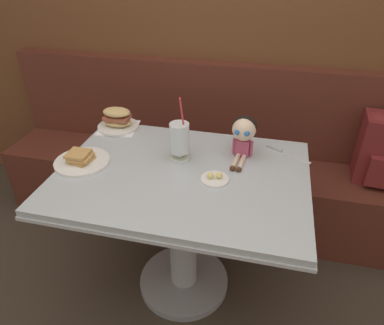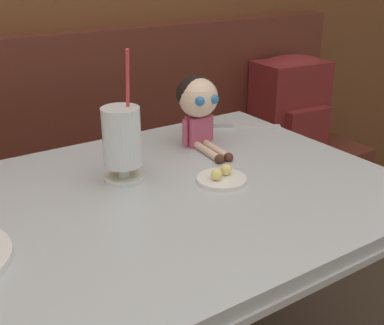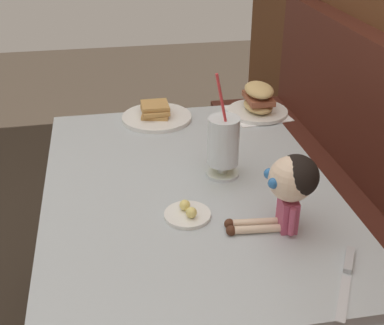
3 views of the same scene
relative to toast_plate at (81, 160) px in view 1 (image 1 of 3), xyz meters
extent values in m
plane|color=#382D23|center=(0.47, -0.15, -0.76)|extent=(8.00, 8.00, 0.00)
cube|color=brown|center=(0.47, 0.90, 0.44)|extent=(4.40, 0.08, 2.40)
cube|color=#512319|center=(0.47, 0.62, -0.53)|extent=(2.60, 0.48, 0.45)
cube|color=#512319|center=(0.47, 0.81, -0.03)|extent=(2.60, 0.10, 0.55)
cube|color=#B2BCC1|center=(0.47, 0.03, -0.03)|extent=(1.10, 0.80, 0.03)
cube|color=#B7BABF|center=(0.47, 0.03, -0.05)|extent=(1.11, 0.81, 0.02)
cylinder|color=#A5A8AD|center=(0.47, 0.03, -0.39)|extent=(0.14, 0.14, 0.65)
cylinder|color=gray|center=(0.47, 0.03, -0.74)|extent=(0.48, 0.48, 0.04)
cylinder|color=white|center=(0.00, 0.00, -0.01)|extent=(0.25, 0.25, 0.01)
cube|color=tan|center=(0.00, 0.00, 0.01)|extent=(0.11, 0.11, 0.01)
cube|color=tan|center=(0.00, 0.00, 0.02)|extent=(0.10, 0.10, 0.01)
cube|color=tan|center=(-0.01, 0.00, 0.04)|extent=(0.10, 0.10, 0.01)
cylinder|color=silver|center=(0.43, 0.14, -0.01)|extent=(0.10, 0.10, 0.01)
cylinder|color=silver|center=(0.43, 0.14, 0.01)|extent=(0.03, 0.03, 0.03)
cylinder|color=silver|center=(0.43, 0.14, 0.09)|extent=(0.09, 0.09, 0.14)
cylinder|color=#E0DB6B|center=(0.43, 0.14, 0.09)|extent=(0.08, 0.08, 0.13)
cylinder|color=#DB383D|center=(0.45, 0.14, 0.19)|extent=(0.02, 0.05, 0.22)
cube|color=white|center=(0.02, 0.37, -0.01)|extent=(0.22, 0.22, 0.00)
cylinder|color=white|center=(0.02, 0.37, -0.01)|extent=(0.22, 0.22, 0.01)
ellipsoid|color=tan|center=(0.02, 0.37, 0.02)|extent=(0.15, 0.10, 0.04)
cube|color=#995138|center=(0.02, 0.37, 0.05)|extent=(0.14, 0.09, 0.02)
ellipsoid|color=tan|center=(0.02, 0.37, 0.08)|extent=(0.15, 0.10, 0.04)
cylinder|color=white|center=(0.62, 0.01, -0.01)|extent=(0.12, 0.12, 0.01)
sphere|color=#F4E07A|center=(0.60, 0.00, 0.01)|extent=(0.03, 0.03, 0.03)
sphere|color=#F4E07A|center=(0.64, 0.01, 0.01)|extent=(0.03, 0.03, 0.03)
cube|color=silver|center=(0.96, 0.27, -0.01)|extent=(0.13, 0.09, 0.00)
cube|color=#B2B5BA|center=(0.86, 0.33, -0.01)|extent=(0.08, 0.06, 0.01)
cube|color=#B74C6B|center=(0.71, 0.24, 0.03)|extent=(0.07, 0.05, 0.08)
sphere|color=beige|center=(0.71, 0.24, 0.12)|extent=(0.11, 0.11, 0.11)
ellipsoid|color=black|center=(0.71, 0.25, 0.13)|extent=(0.12, 0.11, 0.10)
sphere|color=#2D6BB2|center=(0.68, 0.19, 0.13)|extent=(0.03, 0.03, 0.03)
sphere|color=#2D6BB2|center=(0.73, 0.19, 0.13)|extent=(0.03, 0.03, 0.03)
cylinder|color=beige|center=(0.69, 0.16, -0.01)|extent=(0.03, 0.12, 0.02)
cylinder|color=beige|center=(0.71, 0.16, -0.01)|extent=(0.03, 0.12, 0.02)
sphere|color=#4C2819|center=(0.68, 0.10, -0.01)|extent=(0.03, 0.03, 0.03)
sphere|color=#4C2819|center=(0.71, 0.10, -0.01)|extent=(0.03, 0.03, 0.03)
cylinder|color=#B74C6B|center=(0.67, 0.24, 0.03)|extent=(0.02, 0.02, 0.07)
cylinder|color=#B74C6B|center=(0.75, 0.23, 0.03)|extent=(0.02, 0.02, 0.07)
camera|label=1|loc=(0.81, -1.21, 0.85)|focal=32.85mm
camera|label=2|loc=(-0.02, -0.83, 0.48)|focal=45.21mm
camera|label=3|loc=(1.66, -0.17, 0.73)|focal=47.30mm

